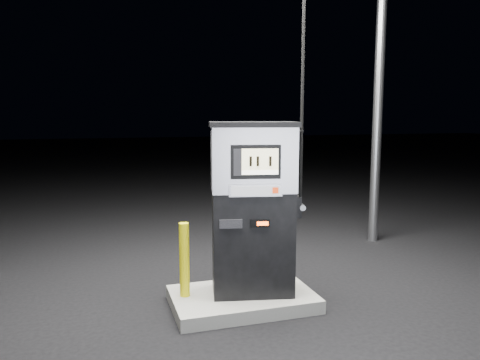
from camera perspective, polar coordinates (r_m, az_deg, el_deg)
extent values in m
plane|color=black|center=(5.55, 0.30, -15.04)|extent=(80.00, 80.00, 0.00)
cube|color=slate|center=(5.52, 0.30, -14.32)|extent=(1.60, 1.00, 0.15)
cylinder|color=gray|center=(8.23, 16.45, 8.23)|extent=(0.16, 0.16, 4.50)
cube|color=black|center=(5.34, 1.53, -7.55)|extent=(0.98, 0.69, 1.18)
cube|color=#B8B8C0|center=(5.17, 1.57, 2.57)|extent=(1.01, 0.72, 0.71)
cube|color=black|center=(5.15, 1.59, 6.80)|extent=(1.05, 0.76, 0.06)
cube|color=black|center=(4.90, 1.95, 2.21)|extent=(0.52, 0.14, 0.36)
cube|color=beige|center=(4.89, 2.46, 2.52)|extent=(0.38, 0.08, 0.23)
cube|color=white|center=(4.90, 2.46, 0.93)|extent=(0.38, 0.08, 0.05)
cube|color=#B8B8C0|center=(4.94, 1.93, -1.28)|extent=(0.56, 0.14, 0.13)
cube|color=#999BA1|center=(4.92, 1.95, -1.31)|extent=(0.51, 0.11, 0.10)
cube|color=red|center=(4.95, 4.34, -1.27)|extent=(0.07, 0.02, 0.07)
cube|color=black|center=(5.02, 2.44, -5.30)|extent=(0.21, 0.06, 0.08)
cube|color=#E7440B|center=(5.01, 2.78, -5.32)|extent=(0.12, 0.03, 0.04)
cube|color=black|center=(4.98, -1.12, -5.39)|extent=(0.24, 0.07, 0.09)
cube|color=black|center=(5.33, 6.85, -3.22)|extent=(0.13, 0.19, 0.24)
cylinder|color=gray|center=(5.34, 7.45, -3.20)|extent=(0.11, 0.22, 0.07)
cylinder|color=black|center=(5.22, 7.68, 13.91)|extent=(0.04, 0.04, 2.92)
cylinder|color=yellow|center=(5.31, -6.80, -9.63)|extent=(0.14, 0.14, 0.84)
cylinder|color=yellow|center=(5.59, 5.45, -7.67)|extent=(0.18, 0.18, 1.03)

